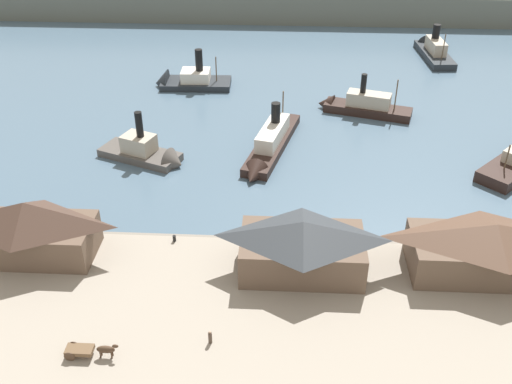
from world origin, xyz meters
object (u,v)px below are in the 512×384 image
at_px(ferry_shed_customs_shed, 302,245).
at_px(ferry_near_quay, 149,153).
at_px(ferry_shed_west_terminal, 29,228).
at_px(ferry_approaching_west, 359,105).
at_px(pedestrian_at_waters_edge, 210,337).
at_px(ferry_moored_east, 185,81).
at_px(ferry_shed_east_terminal, 492,248).
at_px(horse_cart, 89,350).
at_px(ferry_approaching_east, 432,49).
at_px(mooring_post_west, 174,238).
at_px(ferry_departing_north, 269,146).

bearing_deg(ferry_shed_customs_shed, ferry_near_quay, 131.80).
height_order(ferry_shed_west_terminal, ferry_approaching_west, ferry_shed_west_terminal).
bearing_deg(pedestrian_at_waters_edge, ferry_moored_east, 101.02).
relative_size(ferry_shed_west_terminal, ferry_shed_customs_shed, 1.05).
bearing_deg(ferry_shed_east_terminal, ferry_moored_east, 128.30).
bearing_deg(horse_cart, pedestrian_at_waters_edge, 11.62).
bearing_deg(ferry_moored_east, ferry_approaching_west, -17.56).
distance_m(pedestrian_at_waters_edge, ferry_near_quay, 44.91).
height_order(ferry_shed_customs_shed, ferry_approaching_west, ferry_shed_customs_shed).
xyz_separation_m(ferry_shed_customs_shed, ferry_moored_east, (-24.77, 62.10, -3.63)).
bearing_deg(ferry_approaching_west, ferry_approaching_east, 58.82).
distance_m(pedestrian_at_waters_edge, ferry_moored_east, 76.72).
bearing_deg(ferry_approaching_east, ferry_shed_customs_shed, -111.29).
xyz_separation_m(mooring_post_west, ferry_departing_north, (11.90, 27.61, -0.10)).
bearing_deg(ferry_shed_customs_shed, horse_cart, -145.26).
xyz_separation_m(pedestrian_at_waters_edge, ferry_departing_north, (4.79, 45.63, -0.44)).
bearing_deg(ferry_approaching_west, ferry_shed_east_terminal, -76.96).
relative_size(ferry_shed_east_terminal, horse_cart, 3.49).
xyz_separation_m(ferry_moored_east, ferry_approaching_west, (36.86, -11.66, 0.30)).
bearing_deg(mooring_post_west, ferry_near_quay, 109.66).
xyz_separation_m(pedestrian_at_waters_edge, ferry_approaching_west, (22.20, 63.64, -0.41)).
distance_m(horse_cart, ferry_departing_north, 51.32).
distance_m(pedestrian_at_waters_edge, ferry_approaching_west, 67.40).
bearing_deg(ferry_shed_customs_shed, ferry_shed_east_terminal, 2.17).
xyz_separation_m(pedestrian_at_waters_edge, ferry_approaching_east, (43.42, 98.71, -0.46)).
bearing_deg(pedestrian_at_waters_edge, ferry_near_quay, 110.47).
distance_m(ferry_moored_east, ferry_departing_north, 35.49).
bearing_deg(ferry_departing_north, ferry_moored_east, 123.25).
distance_m(ferry_shed_west_terminal, ferry_approaching_east, 108.77).
height_order(ferry_shed_west_terminal, ferry_shed_east_terminal, ferry_shed_west_terminal).
distance_m(ferry_moored_east, ferry_approaching_east, 62.63).
height_order(horse_cart, ferry_approaching_west, ferry_approaching_west).
distance_m(horse_cart, ferry_approaching_west, 74.89).
bearing_deg(horse_cart, mooring_post_west, 74.83).
distance_m(ferry_shed_west_terminal, ferry_shed_customs_shed, 35.19).
distance_m(ferry_approaching_east, ferry_near_quay, 81.88).
bearing_deg(ferry_approaching_east, ferry_shed_east_terminal, -96.57).
xyz_separation_m(ferry_shed_east_terminal, ferry_approaching_east, (9.74, 84.62, -3.32)).
bearing_deg(ferry_near_quay, ferry_shed_west_terminal, -108.63).
bearing_deg(ferry_approaching_east, ferry_approaching_west, -121.18).
distance_m(ferry_shed_west_terminal, ferry_near_quay, 29.57).
relative_size(horse_cart, ferry_approaching_east, 0.29).
distance_m(ferry_shed_customs_shed, ferry_shed_east_terminal, 23.59).
relative_size(ferry_shed_west_terminal, ferry_departing_north, 0.65).
relative_size(ferry_shed_east_terminal, ferry_approaching_east, 1.01).
distance_m(mooring_post_west, ferry_near_quay, 25.55).
xyz_separation_m(ferry_shed_west_terminal, ferry_departing_north, (29.86, 31.33, -3.77)).
xyz_separation_m(ferry_shed_customs_shed, ferry_departing_north, (-5.31, 32.43, -3.36)).
distance_m(horse_cart, ferry_near_quay, 44.79).
relative_size(ferry_shed_west_terminal, ferry_shed_east_terminal, 0.82).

